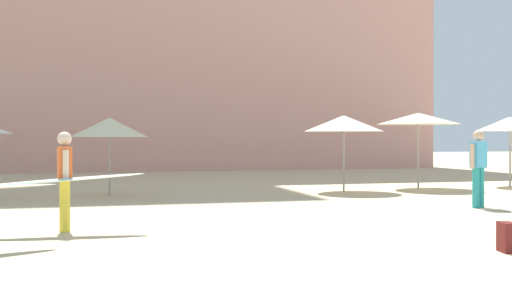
{
  "coord_description": "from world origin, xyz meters",
  "views": [
    {
      "loc": [
        -3.89,
        -5.96,
        1.59
      ],
      "look_at": [
        -0.95,
        5.29,
        1.49
      ],
      "focal_mm": 43.73,
      "sensor_mm": 36.0,
      "label": 1
    }
  ],
  "objects_px": {
    "cafe_umbrella_3": "(344,123)",
    "cafe_umbrella_4": "(109,127)",
    "backpack": "(508,238)",
    "person_mid_center": "(64,178)",
    "cafe_umbrella_0": "(510,124)",
    "person_mid_left": "(478,165)",
    "cafe_umbrella_1": "(418,119)"
  },
  "relations": [
    {
      "from": "person_mid_left",
      "to": "cafe_umbrella_1",
      "type": "bearing_deg",
      "value": 140.02
    },
    {
      "from": "cafe_umbrella_3",
      "to": "cafe_umbrella_4",
      "type": "distance_m",
      "value": 6.85
    },
    {
      "from": "cafe_umbrella_3",
      "to": "cafe_umbrella_0",
      "type": "bearing_deg",
      "value": 4.28
    },
    {
      "from": "cafe_umbrella_0",
      "to": "person_mid_center",
      "type": "height_order",
      "value": "cafe_umbrella_0"
    },
    {
      "from": "cafe_umbrella_3",
      "to": "backpack",
      "type": "relative_size",
      "value": 5.69
    },
    {
      "from": "backpack",
      "to": "person_mid_center",
      "type": "relative_size",
      "value": 0.16
    },
    {
      "from": "cafe_umbrella_3",
      "to": "person_mid_center",
      "type": "xyz_separation_m",
      "value": [
        -7.75,
        -6.36,
        -1.12
      ]
    },
    {
      "from": "cafe_umbrella_3",
      "to": "cafe_umbrella_4",
      "type": "relative_size",
      "value": 1.1
    },
    {
      "from": "person_mid_center",
      "to": "cafe_umbrella_3",
      "type": "bearing_deg",
      "value": 32.34
    },
    {
      "from": "cafe_umbrella_4",
      "to": "person_mid_left",
      "type": "bearing_deg",
      "value": -31.88
    },
    {
      "from": "backpack",
      "to": "cafe_umbrella_3",
      "type": "bearing_deg",
      "value": 92.38
    },
    {
      "from": "cafe_umbrella_4",
      "to": "backpack",
      "type": "xyz_separation_m",
      "value": [
        5.17,
        -10.07,
        -1.69
      ]
    },
    {
      "from": "backpack",
      "to": "person_mid_left",
      "type": "xyz_separation_m",
      "value": [
        2.95,
        5.02,
        0.78
      ]
    },
    {
      "from": "cafe_umbrella_4",
      "to": "person_mid_center",
      "type": "relative_size",
      "value": 0.81
    },
    {
      "from": "cafe_umbrella_1",
      "to": "person_mid_left",
      "type": "bearing_deg",
      "value": -105.47
    },
    {
      "from": "cafe_umbrella_3",
      "to": "person_mid_left",
      "type": "height_order",
      "value": "cafe_umbrella_3"
    },
    {
      "from": "cafe_umbrella_4",
      "to": "backpack",
      "type": "relative_size",
      "value": 5.17
    },
    {
      "from": "cafe_umbrella_4",
      "to": "person_mid_center",
      "type": "height_order",
      "value": "cafe_umbrella_4"
    },
    {
      "from": "person_mid_left",
      "to": "cafe_umbrella_4",
      "type": "bearing_deg",
      "value": -146.39
    },
    {
      "from": "cafe_umbrella_0",
      "to": "person_mid_left",
      "type": "bearing_deg",
      "value": -132.24
    },
    {
      "from": "cafe_umbrella_0",
      "to": "person_mid_center",
      "type": "xyz_separation_m",
      "value": [
        -13.87,
        -6.82,
        -1.15
      ]
    },
    {
      "from": "cafe_umbrella_3",
      "to": "person_mid_left",
      "type": "bearing_deg",
      "value": -75.3
    },
    {
      "from": "cafe_umbrella_4",
      "to": "backpack",
      "type": "bearing_deg",
      "value": -62.83
    },
    {
      "from": "cafe_umbrella_3",
      "to": "backpack",
      "type": "distance_m",
      "value": 10.2
    },
    {
      "from": "cafe_umbrella_4",
      "to": "person_mid_center",
      "type": "xyz_separation_m",
      "value": [
        -0.91,
        -6.54,
        -0.97
      ]
    },
    {
      "from": "cafe_umbrella_0",
      "to": "person_mid_center",
      "type": "distance_m",
      "value": 15.5
    },
    {
      "from": "cafe_umbrella_1",
      "to": "person_mid_center",
      "type": "relative_size",
      "value": 0.98
    },
    {
      "from": "backpack",
      "to": "person_mid_left",
      "type": "distance_m",
      "value": 5.87
    },
    {
      "from": "backpack",
      "to": "person_mid_center",
      "type": "height_order",
      "value": "person_mid_center"
    },
    {
      "from": "cafe_umbrella_3",
      "to": "person_mid_center",
      "type": "bearing_deg",
      "value": -140.61
    },
    {
      "from": "backpack",
      "to": "cafe_umbrella_4",
      "type": "bearing_deg",
      "value": 129.15
    },
    {
      "from": "person_mid_center",
      "to": "person_mid_left",
      "type": "bearing_deg",
      "value": 2.3
    }
  ]
}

